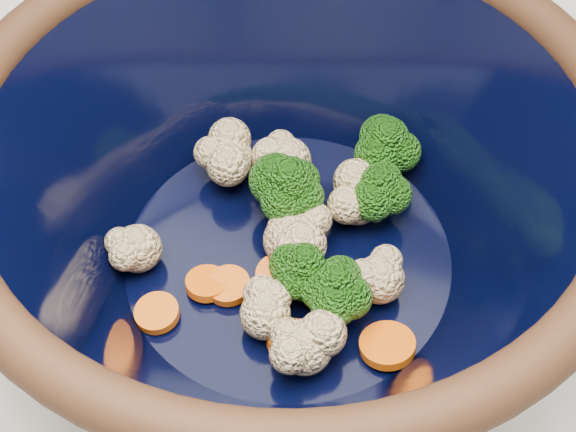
# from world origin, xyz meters

# --- Properties ---
(mixing_bowl) EXTENTS (0.45, 0.45, 0.16)m
(mixing_bowl) POSITION_xyz_m (-0.08, -0.08, 0.99)
(mixing_bowl) COLOR black
(mixing_bowl) RESTS_ON counter
(vegetable_pile) EXTENTS (0.19, 0.19, 0.06)m
(vegetable_pile) POSITION_xyz_m (-0.07, -0.07, 0.96)
(vegetable_pile) COLOR #608442
(vegetable_pile) RESTS_ON mixing_bowl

